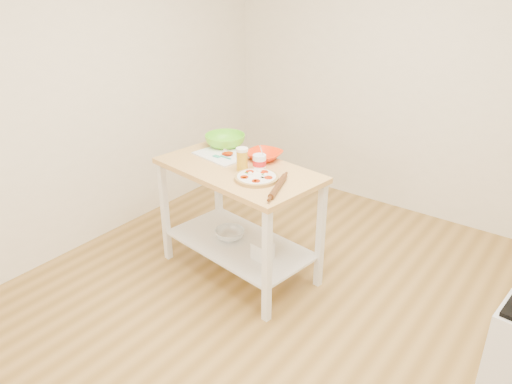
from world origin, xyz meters
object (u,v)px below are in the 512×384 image
object	(u,v)px
shelf_bin	(263,251)
cutting_board	(223,154)
pizza	(257,177)
rolling_pin	(278,186)
beer_pint	(242,159)
yogurt_tub	(259,162)
spatula	(221,157)
green_bowl	(225,141)
knife	(224,145)
shelf_glass_bowl	(230,234)
orange_bowl	(264,155)
prep_island	(239,198)

from	to	relation	value
shelf_bin	cutting_board	bearing A→B (deg)	159.87
pizza	rolling_pin	size ratio (longest dim) A/B	0.88
beer_pint	yogurt_tub	size ratio (longest dim) A/B	0.82
pizza	rolling_pin	bearing A→B (deg)	-11.78
pizza	shelf_bin	distance (m)	0.59
cutting_board	yogurt_tub	size ratio (longest dim) A/B	2.14
spatula	green_bowl	xyz separation A→B (m)	(-0.15, 0.23, 0.03)
knife	shelf_bin	xyz separation A→B (m)	(0.64, -0.34, -0.59)
pizza	spatula	bearing A→B (deg)	161.24
shelf_glass_bowl	shelf_bin	distance (m)	0.39
shelf_glass_bowl	rolling_pin	bearing A→B (deg)	-14.88
shelf_glass_bowl	shelf_bin	bearing A→B (deg)	-11.80
spatula	yogurt_tub	xyz separation A→B (m)	(0.36, -0.00, 0.04)
green_bowl	shelf_bin	xyz separation A→B (m)	(0.64, -0.36, -0.63)
knife	orange_bowl	xyz separation A→B (m)	(0.42, -0.02, 0.01)
spatula	orange_bowl	distance (m)	0.33
green_bowl	rolling_pin	xyz separation A→B (m)	(0.81, -0.42, -0.03)
yogurt_tub	shelf_bin	xyz separation A→B (m)	(0.12, -0.12, -0.63)
beer_pint	shelf_bin	xyz separation A→B (m)	(0.22, -0.04, -0.66)
prep_island	beer_pint	xyz separation A→B (m)	(0.06, -0.03, 0.34)
cutting_board	yogurt_tub	world-z (taller)	yogurt_tub
cutting_board	orange_bowl	xyz separation A→B (m)	(0.31, 0.12, 0.02)
spatula	shelf_glass_bowl	xyz separation A→B (m)	(0.10, -0.05, -0.62)
prep_island	yogurt_tub	bearing A→B (deg)	19.21
pizza	cutting_board	distance (m)	0.53
knife	beer_pint	distance (m)	0.52
green_bowl	shelf_bin	world-z (taller)	green_bowl
cutting_board	yogurt_tub	bearing A→B (deg)	-0.30
spatula	yogurt_tub	size ratio (longest dim) A/B	0.73
pizza	orange_bowl	distance (m)	0.39
cutting_board	shelf_bin	xyz separation A→B (m)	(0.53, -0.19, -0.58)
pizza	shelf_bin	xyz separation A→B (m)	(0.04, 0.02, -0.59)
prep_island	orange_bowl	distance (m)	0.38
cutting_board	beer_pint	bearing A→B (deg)	-16.48
orange_bowl	rolling_pin	bearing A→B (deg)	-44.56
pizza	shelf_bin	size ratio (longest dim) A/B	2.37
pizza	shelf_glass_bowl	size ratio (longest dim) A/B	1.29
green_bowl	shelf_glass_bowl	xyz separation A→B (m)	(0.26, -0.28, -0.65)
beer_pint	knife	bearing A→B (deg)	144.89
orange_bowl	green_bowl	xyz separation A→B (m)	(-0.42, 0.04, 0.02)
prep_island	green_bowl	distance (m)	0.55
pizza	yogurt_tub	size ratio (longest dim) A/B	1.48
rolling_pin	shelf_glass_bowl	distance (m)	0.84
yogurt_tub	rolling_pin	world-z (taller)	yogurt_tub
cutting_board	spatula	size ratio (longest dim) A/B	2.91
cutting_board	rolling_pin	distance (m)	0.74
knife	yogurt_tub	world-z (taller)	yogurt_tub
rolling_pin	shelf_glass_bowl	world-z (taller)	rolling_pin
yogurt_tub	beer_pint	bearing A→B (deg)	-139.82
prep_island	knife	size ratio (longest dim) A/B	4.81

